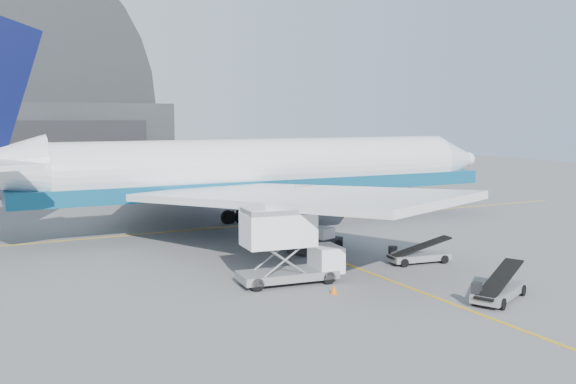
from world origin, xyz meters
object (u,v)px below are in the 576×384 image
airliner (248,171)px  pushback_tug (316,242)px  catering_truck (287,248)px  belt_loader_a (499,290)px  belt_loader_b (418,255)px

airliner → pushback_tug: size_ratio=11.93×
catering_truck → pushback_tug: bearing=55.5°
belt_loader_a → belt_loader_b: bearing=53.0°
catering_truck → belt_loader_b: (10.70, 0.69, -1.68)m
airliner → catering_truck: bearing=-106.9°
belt_loader_a → belt_loader_b: (1.86, 9.34, -0.04)m
catering_truck → pushback_tug: size_ratio=1.46×
airliner → belt_loader_a: 28.15m
catering_truck → pushback_tug: 9.81m
airliner → pushback_tug: airliner is taller
airliner → catering_truck: size_ratio=8.15×
airliner → belt_loader_a: (3.07, -27.58, -4.71)m
airliner → belt_loader_a: airliner is taller
catering_truck → belt_loader_a: (8.84, -8.66, -1.64)m
airliner → belt_loader_b: (4.93, -18.24, -4.75)m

